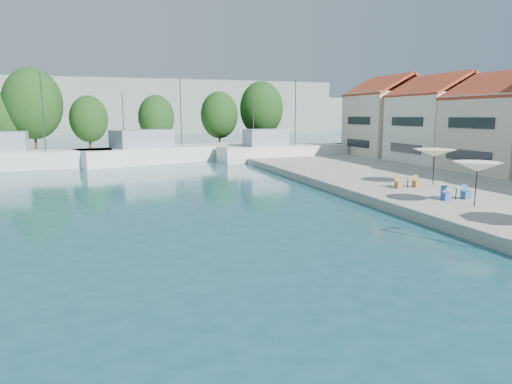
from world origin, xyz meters
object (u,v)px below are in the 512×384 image
object	(u,v)px
trawler_04	(280,152)
umbrella_white	(477,167)
umbrella_cream	(435,153)
trawler_03	(162,153)
trawler_02	(24,158)

from	to	relation	value
trawler_04	umbrella_white	bearing A→B (deg)	-96.84
umbrella_white	umbrella_cream	size ratio (longest dim) A/B	0.86
umbrella_white	umbrella_cream	distance (m)	7.58
trawler_03	umbrella_cream	xyz separation A→B (m)	(15.70, -28.16, 1.79)
trawler_03	umbrella_white	bearing A→B (deg)	-90.95
trawler_02	umbrella_cream	world-z (taller)	trawler_02
trawler_04	umbrella_cream	distance (m)	25.85
trawler_04	trawler_02	bearing A→B (deg)	175.54
umbrella_cream	trawler_03	bearing A→B (deg)	119.13
umbrella_white	umbrella_cream	xyz separation A→B (m)	(2.88, 7.01, 0.13)
trawler_02	trawler_03	distance (m)	14.60
trawler_02	trawler_03	bearing A→B (deg)	6.69
trawler_02	umbrella_cream	size ratio (longest dim) A/B	5.71
trawler_02	umbrella_cream	distance (m)	39.45
umbrella_cream	trawler_04	bearing A→B (deg)	93.96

